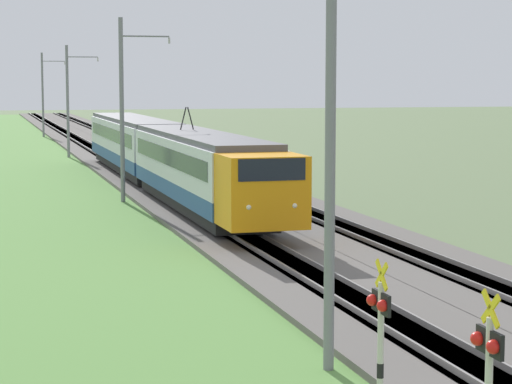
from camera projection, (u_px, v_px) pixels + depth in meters
name	position (u px, v px, depth m)	size (l,w,h in m)	color
ballast_main	(135.00, 175.00, 63.13)	(240.00, 4.40, 0.30)	#605B56
ballast_adjacent	(202.00, 173.00, 64.31)	(240.00, 4.40, 0.30)	#605B56
track_main	(135.00, 175.00, 63.13)	(240.00, 1.57, 0.45)	#4C4238
track_adjacent	(202.00, 173.00, 64.30)	(240.00, 1.57, 0.45)	#4C4238
grass_verge	(44.00, 179.00, 61.63)	(240.00, 12.31, 0.12)	#5B8E42
passenger_train	(161.00, 152.00, 53.71)	(41.22, 2.98, 4.87)	orange
crossing_signal_near	(488.00, 382.00, 13.73)	(0.70, 0.23, 3.24)	beige
crossing_signal_aux	(380.00, 333.00, 16.71)	(0.70, 0.23, 3.12)	beige
catenary_mast_near	(333.00, 149.00, 20.25)	(0.22, 2.56, 9.15)	slate
catenary_mast_mid	(123.00, 109.00, 49.02)	(0.22, 2.56, 9.17)	slate
catenary_mast_far	(68.00, 100.00, 77.82)	(0.22, 2.56, 8.85)	slate
catenary_mast_distant	(43.00, 94.00, 106.58)	(0.22, 2.56, 9.08)	slate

